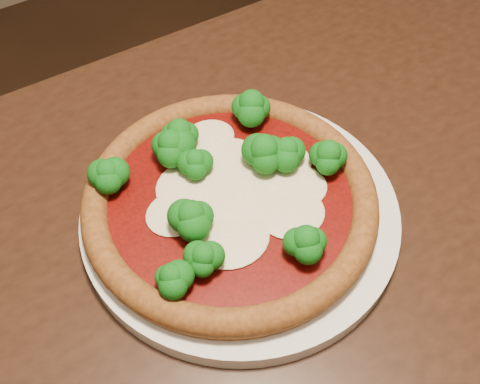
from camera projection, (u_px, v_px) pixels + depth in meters
dining_table at (268, 310)px, 0.60m from camera, size 1.19×0.79×0.75m
plate at (240, 211)px, 0.54m from camera, size 0.32×0.32×0.02m
pizza at (230, 192)px, 0.52m from camera, size 0.29×0.29×0.06m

